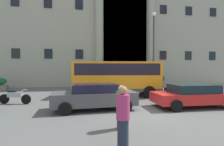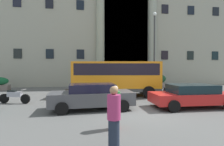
% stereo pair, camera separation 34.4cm
% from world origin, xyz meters
% --- Properties ---
extents(ground_plane, '(80.00, 64.00, 0.12)m').
position_xyz_m(ground_plane, '(0.00, 0.00, -0.06)').
color(ground_plane, '#50514F').
extents(office_building_facade, '(35.71, 9.74, 17.88)m').
position_xyz_m(office_building_facade, '(0.01, 17.47, 8.93)').
color(office_building_facade, gray).
rests_on(office_building_facade, ground_plane).
extents(orange_minibus, '(7.01, 3.36, 2.73)m').
position_xyz_m(orange_minibus, '(-0.36, 5.50, 1.63)').
color(orange_minibus, orange).
rests_on(orange_minibus, ground_plane).
extents(bus_stop_sign, '(0.44, 0.08, 2.59)m').
position_xyz_m(bus_stop_sign, '(4.19, 7.52, 1.61)').
color(bus_stop_sign, '#9A9212').
rests_on(bus_stop_sign, ground_plane).
extents(hedge_planter_far_west, '(2.09, 0.85, 1.19)m').
position_xyz_m(hedge_planter_far_west, '(-0.79, 10.83, 0.58)').
color(hedge_planter_far_west, '#6C5E57').
rests_on(hedge_planter_far_west, ground_plane).
extents(hedge_planter_far_east, '(1.50, 0.93, 1.50)m').
position_xyz_m(hedge_planter_far_east, '(5.56, 10.69, 0.73)').
color(hedge_planter_far_east, slate).
rests_on(hedge_planter_far_east, ground_plane).
extents(parked_sedan_far, '(4.51, 2.25, 1.37)m').
position_xyz_m(parked_sedan_far, '(-2.39, 1.07, 0.72)').
color(parked_sedan_far, '#434448').
rests_on(parked_sedan_far, ground_plane).
extents(parked_estate_mid, '(4.57, 2.05, 1.30)m').
position_xyz_m(parked_estate_mid, '(3.23, 0.79, 0.68)').
color(parked_estate_mid, red).
rests_on(parked_estate_mid, ground_plane).
extents(scooter_by_planter, '(2.07, 0.55, 0.89)m').
position_xyz_m(scooter_by_planter, '(3.16, 3.37, 0.46)').
color(scooter_by_planter, black).
rests_on(scooter_by_planter, ground_plane).
extents(motorcycle_far_end, '(1.95, 0.73, 0.89)m').
position_xyz_m(motorcycle_far_end, '(-3.68, 3.24, 0.46)').
color(motorcycle_far_end, black).
rests_on(motorcycle_far_end, ground_plane).
extents(motorcycle_near_kerb, '(2.00, 0.70, 0.89)m').
position_xyz_m(motorcycle_near_kerb, '(-7.23, 3.28, 0.46)').
color(motorcycle_near_kerb, black).
rests_on(motorcycle_near_kerb, ground_plane).
extents(pedestrian_woman_with_bag, '(0.36, 0.36, 1.58)m').
position_xyz_m(pedestrian_woman_with_bag, '(-1.58, -2.07, 0.79)').
color(pedestrian_woman_with_bag, red).
rests_on(pedestrian_woman_with_bag, ground_plane).
extents(pedestrian_man_red_shirt, '(0.36, 0.36, 1.74)m').
position_xyz_m(pedestrian_man_red_shirt, '(-1.88, -3.76, 0.88)').
color(pedestrian_man_red_shirt, '#1E2737').
rests_on(pedestrian_man_red_shirt, ground_plane).
extents(lamppost_plaza_centre, '(0.40, 0.40, 8.02)m').
position_xyz_m(lamppost_plaza_centre, '(4.19, 8.94, 4.64)').
color(lamppost_plaza_centre, '#393B3C').
rests_on(lamppost_plaza_centre, ground_plane).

